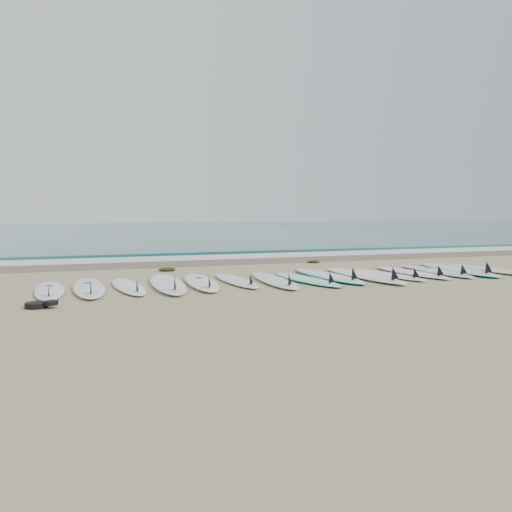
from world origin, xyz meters
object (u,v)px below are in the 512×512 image
object	(u,v)px
surfboard_7	(307,279)
surfboard_14	(489,269)
leash_coil	(40,305)
surfboard_0	(49,290)

from	to	relation	value
surfboard_7	surfboard_14	distance (m)	4.75
surfboard_14	leash_coil	bearing A→B (deg)	-172.34
surfboard_0	surfboard_7	size ratio (longest dim) A/B	0.96
surfboard_7	leash_coil	xyz separation A→B (m)	(-4.83, -1.28, 0.00)
surfboard_0	surfboard_7	distance (m)	4.78
surfboard_7	leash_coil	size ratio (longest dim) A/B	5.34
leash_coil	surfboard_14	bearing A→B (deg)	8.43
surfboard_14	leash_coil	distance (m)	9.68
surfboard_0	surfboard_14	distance (m)	9.53
surfboard_14	leash_coil	size ratio (longest dim) A/B	5.64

